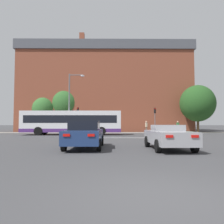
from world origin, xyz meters
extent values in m
plane|color=#3D3D3F|center=(0.00, 0.00, 0.00)|extent=(400.00, 400.00, 0.00)
cube|color=silver|center=(0.00, 17.22, 0.00)|extent=(9.09, 0.30, 0.01)
cube|color=gray|center=(0.00, 29.57, 0.01)|extent=(70.10, 2.50, 0.01)
cube|color=brown|center=(-1.80, 38.57, 7.03)|extent=(30.35, 12.75, 14.06)
cube|color=#4C4F56|center=(-1.80, 38.57, 14.89)|extent=(30.95, 13.26, 1.66)
cube|color=brown|center=(-12.80, 39.05, 17.01)|extent=(0.90, 0.90, 2.58)
cube|color=brown|center=(-6.19, 35.91, 17.01)|extent=(0.90, 0.90, 2.58)
cube|color=brown|center=(1.67, 38.93, 17.01)|extent=(0.90, 0.90, 2.58)
cube|color=brown|center=(10.02, 40.61, 17.01)|extent=(0.90, 0.90, 2.58)
cube|color=navy|center=(-2.33, 8.20, 0.67)|extent=(1.86, 4.60, 0.70)
cube|color=black|center=(-2.33, 8.16, 1.27)|extent=(1.58, 2.08, 0.50)
cylinder|color=black|center=(-3.19, 9.63, 0.32)|extent=(0.23, 0.64, 0.64)
cylinder|color=black|center=(-1.44, 9.62, 0.32)|extent=(0.23, 0.64, 0.64)
cylinder|color=black|center=(-3.22, 6.79, 0.32)|extent=(0.23, 0.64, 0.64)
cylinder|color=black|center=(-1.47, 6.77, 0.32)|extent=(0.23, 0.64, 0.64)
cube|color=red|center=(-2.91, 5.89, 0.85)|extent=(0.32, 0.05, 0.12)
cube|color=red|center=(-1.78, 5.88, 0.85)|extent=(0.32, 0.05, 0.12)
cube|color=#9E9EA3|center=(2.19, 7.51, 0.65)|extent=(1.91, 4.29, 0.67)
cube|color=#9E9EA3|center=(2.18, 7.61, 1.15)|extent=(1.59, 1.31, 0.32)
cylinder|color=black|center=(1.29, 8.80, 0.32)|extent=(0.23, 0.64, 0.64)
cylinder|color=black|center=(3.03, 8.84, 0.32)|extent=(0.23, 0.64, 0.64)
cylinder|color=black|center=(1.34, 6.17, 0.32)|extent=(0.23, 0.64, 0.64)
cylinder|color=black|center=(3.09, 6.21, 0.32)|extent=(0.23, 0.64, 0.64)
cube|color=red|center=(1.67, 5.35, 0.82)|extent=(0.32, 0.06, 0.12)
cube|color=red|center=(2.80, 5.37, 0.82)|extent=(0.32, 0.06, 0.12)
cube|color=silver|center=(-5.64, 22.80, 1.64)|extent=(12.00, 2.51, 2.58)
cube|color=#4C2870|center=(-5.64, 22.80, 0.57)|extent=(12.02, 2.53, 0.44)
cube|color=black|center=(-5.64, 22.80, 1.93)|extent=(11.04, 2.54, 0.90)
cylinder|color=black|center=(-1.92, 24.00, 0.50)|extent=(1.00, 0.28, 1.00)
cylinder|color=black|center=(-1.92, 21.60, 0.50)|extent=(1.00, 0.28, 1.00)
cylinder|color=black|center=(-9.36, 24.00, 0.50)|extent=(1.00, 0.28, 1.00)
cylinder|color=black|center=(-9.36, 21.60, 0.50)|extent=(1.00, 0.28, 1.00)
cylinder|color=slate|center=(-5.80, 28.91, 1.53)|extent=(0.12, 0.12, 3.06)
cube|color=black|center=(-5.80, 28.91, 3.46)|extent=(0.26, 0.20, 0.80)
sphere|color=red|center=(-5.80, 28.78, 3.71)|extent=(0.17, 0.17, 0.17)
sphere|color=black|center=(-5.80, 28.78, 3.46)|extent=(0.17, 0.17, 0.17)
sphere|color=black|center=(-5.80, 28.78, 3.20)|extent=(0.17, 0.17, 0.17)
cylinder|color=slate|center=(5.86, 28.67, 1.49)|extent=(0.12, 0.12, 2.97)
cube|color=black|center=(5.86, 28.67, 3.37)|extent=(0.26, 0.20, 0.80)
sphere|color=red|center=(5.86, 28.54, 3.63)|extent=(0.17, 0.17, 0.17)
sphere|color=black|center=(5.86, 28.54, 3.37)|extent=(0.17, 0.17, 0.17)
sphere|color=black|center=(5.86, 28.54, 3.12)|extent=(0.17, 0.17, 0.17)
cylinder|color=slate|center=(-5.92, 22.46, 3.76)|extent=(0.16, 0.16, 7.52)
cylinder|color=slate|center=(-5.12, 22.46, 7.37)|extent=(1.61, 0.10, 0.10)
ellipsoid|color=#B2B2B7|center=(-4.31, 22.46, 7.27)|extent=(0.50, 0.36, 0.22)
cylinder|color=brown|center=(4.73, 29.94, 0.43)|extent=(0.13, 0.13, 0.87)
cylinder|color=brown|center=(4.77, 29.78, 0.43)|extent=(0.13, 0.13, 0.87)
cube|color=tan|center=(4.75, 29.86, 1.21)|extent=(0.31, 0.44, 0.69)
sphere|color=tan|center=(4.75, 29.86, 1.69)|extent=(0.26, 0.26, 0.26)
cylinder|color=black|center=(9.68, 29.62, 0.43)|extent=(0.13, 0.13, 0.85)
cylinder|color=black|center=(9.51, 29.60, 0.43)|extent=(0.13, 0.13, 0.85)
cube|color=#336B38|center=(9.60, 29.61, 1.19)|extent=(0.42, 0.26, 0.68)
sphere|color=tan|center=(9.60, 29.61, 1.66)|extent=(0.26, 0.26, 0.26)
cylinder|color=#4C3823|center=(-12.20, 33.32, 1.06)|extent=(0.36, 0.36, 2.11)
ellipsoid|color=#33662D|center=(-12.20, 33.32, 3.90)|extent=(4.21, 4.21, 4.42)
cylinder|color=#4C3823|center=(12.80, 29.78, 1.13)|extent=(0.36, 0.36, 2.25)
ellipsoid|color=#234C1E|center=(12.80, 29.78, 4.57)|extent=(5.45, 5.45, 5.72)
cylinder|color=#4C3823|center=(-8.71, 34.53, 1.19)|extent=(0.36, 0.36, 2.37)
ellipsoid|color=#33662D|center=(-8.71, 34.53, 4.92)|extent=(6.01, 6.01, 6.31)
camera|label=1|loc=(-0.92, -4.15, 1.37)|focal=35.00mm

